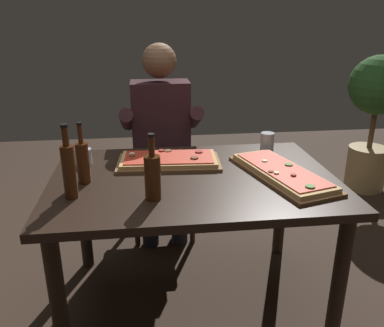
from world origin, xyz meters
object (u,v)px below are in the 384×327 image
wine_bottle_dark (69,169)px  potted_plant_corner (376,109)px  pizza_rectangular_left (282,173)px  diner_chair (162,165)px  pizza_rectangular_front (169,160)px  dining_table (193,194)px  vinegar_bottle_green (83,161)px  oil_bottle_amber (153,176)px  seated_diner (162,135)px  tumbler_far_side (85,157)px  tumbler_near_camera (267,142)px

wine_bottle_dark → potted_plant_corner: 2.75m
pizza_rectangular_left → diner_chair: size_ratio=0.78×
pizza_rectangular_front → wine_bottle_dark: 0.59m
dining_table → vinegar_bottle_green: (-0.52, -0.01, 0.20)m
wine_bottle_dark → oil_bottle_amber: 0.36m
pizza_rectangular_front → seated_diner: size_ratio=0.42×
oil_bottle_amber → vinegar_bottle_green: (-0.32, 0.22, -0.00)m
tumbler_far_side → pizza_rectangular_front: bearing=-6.5°
wine_bottle_dark → oil_bottle_amber: wine_bottle_dark is taller
wine_bottle_dark → tumbler_far_side: bearing=88.8°
dining_table → diner_chair: (-0.12, 0.86, -0.16)m
oil_bottle_amber → diner_chair: bearing=85.5°
vinegar_bottle_green → tumbler_near_camera: 1.08m
vinegar_bottle_green → potted_plant_corner: size_ratio=0.25×
dining_table → oil_bottle_amber: (-0.20, -0.23, 0.20)m
pizza_rectangular_left → tumbler_far_side: size_ratio=7.96×
pizza_rectangular_front → oil_bottle_amber: bearing=-102.8°
pizza_rectangular_left → potted_plant_corner: bearing=46.5°
vinegar_bottle_green → potted_plant_corner: bearing=30.4°
oil_bottle_amber → seated_diner: 0.98m
dining_table → diner_chair: bearing=98.0°
dining_table → seated_diner: size_ratio=1.05×
dining_table → pizza_rectangular_front: size_ratio=2.49×
oil_bottle_amber → potted_plant_corner: (1.94, 1.55, -0.11)m
tumbler_far_side → seated_diner: (0.43, 0.49, -0.04)m
tumbler_near_camera → potted_plant_corner: size_ratio=0.09×
vinegar_bottle_green → seated_diner: bearing=61.5°
pizza_rectangular_front → vinegar_bottle_green: size_ratio=1.91×
vinegar_bottle_green → tumbler_far_side: (-0.03, 0.25, -0.06)m
dining_table → oil_bottle_amber: size_ratio=4.76×
oil_bottle_amber → tumbler_far_side: (-0.35, 0.48, -0.06)m
pizza_rectangular_left → seated_diner: 0.96m
pizza_rectangular_front → dining_table: bearing=-61.0°
dining_table → diner_chair: diner_chair is taller
pizza_rectangular_front → seated_diner: seated_diner is taller
pizza_rectangular_left → tumbler_near_camera: 0.42m
oil_bottle_amber → tumbler_far_side: size_ratio=3.44×
dining_table → wine_bottle_dark: 0.63m
oil_bottle_amber → tumbler_near_camera: (0.69, 0.59, -0.06)m
pizza_rectangular_left → seated_diner: bearing=125.2°
tumbler_far_side → potted_plant_corner: size_ratio=0.07×
pizza_rectangular_left → oil_bottle_amber: oil_bottle_amber is taller
pizza_rectangular_left → wine_bottle_dark: 1.01m
pizza_rectangular_left → tumbler_far_side: tumbler_far_side is taller
oil_bottle_amber → seated_diner: size_ratio=0.22×
diner_chair → seated_diner: seated_diner is taller
dining_table → vinegar_bottle_green: size_ratio=4.75×
dining_table → pizza_rectangular_left: 0.45m
wine_bottle_dark → tumbler_far_side: wine_bottle_dark is taller
dining_table → diner_chair: 0.88m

